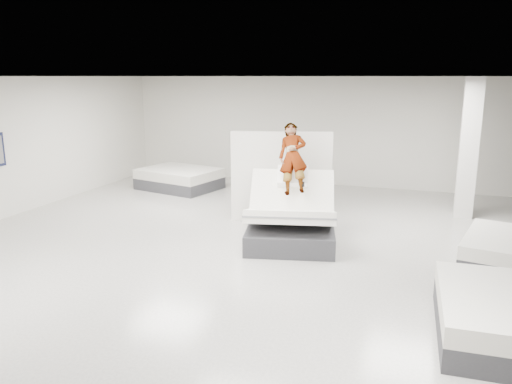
{
  "coord_description": "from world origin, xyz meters",
  "views": [
    {
      "loc": [
        3.16,
        -7.7,
        3.2
      ],
      "look_at": [
        0.03,
        1.22,
        1.0
      ],
      "focal_mm": 35.0,
      "sensor_mm": 36.0,
      "label": 1
    }
  ],
  "objects_px": {
    "flat_bed_left_far": "(180,179)",
    "column": "(469,149)",
    "divider_panel": "(281,177)",
    "flat_bed_right_far": "(510,252)",
    "remote": "(303,184)",
    "person": "(293,172)",
    "flat_bed_right_near": "(504,318)",
    "hero_bed": "(291,220)"
  },
  "relations": [
    {
      "from": "person",
      "to": "flat_bed_left_far",
      "type": "relative_size",
      "value": 0.64
    },
    {
      "from": "remote",
      "to": "column",
      "type": "xyz_separation_m",
      "value": [
        3.09,
        3.03,
        0.43
      ]
    },
    {
      "from": "flat_bed_left_far",
      "to": "column",
      "type": "distance_m",
      "value": 7.77
    },
    {
      "from": "flat_bed_right_near",
      "to": "column",
      "type": "distance_m",
      "value": 6.0
    },
    {
      "from": "remote",
      "to": "divider_panel",
      "type": "relative_size",
      "value": 0.06
    },
    {
      "from": "person",
      "to": "column",
      "type": "relative_size",
      "value": 0.49
    },
    {
      "from": "flat_bed_right_far",
      "to": "column",
      "type": "relative_size",
      "value": 0.67
    },
    {
      "from": "column",
      "to": "person",
      "type": "bearing_deg",
      "value": -141.04
    },
    {
      "from": "column",
      "to": "divider_panel",
      "type": "bearing_deg",
      "value": -155.47
    },
    {
      "from": "flat_bed_left_far",
      "to": "flat_bed_right_far",
      "type": "bearing_deg",
      "value": -23.4
    },
    {
      "from": "flat_bed_left_far",
      "to": "divider_panel",
      "type": "bearing_deg",
      "value": -31.05
    },
    {
      "from": "flat_bed_left_far",
      "to": "column",
      "type": "bearing_deg",
      "value": -3.48
    },
    {
      "from": "flat_bed_right_far",
      "to": "flat_bed_left_far",
      "type": "relative_size",
      "value": 0.88
    },
    {
      "from": "flat_bed_right_near",
      "to": "column",
      "type": "xyz_separation_m",
      "value": [
        -0.19,
        5.85,
        1.32
      ]
    },
    {
      "from": "remote",
      "to": "flat_bed_right_far",
      "type": "bearing_deg",
      "value": -14.16
    },
    {
      "from": "flat_bed_right_far",
      "to": "flat_bed_left_far",
      "type": "distance_m",
      "value": 8.98
    },
    {
      "from": "flat_bed_right_far",
      "to": "flat_bed_right_near",
      "type": "bearing_deg",
      "value": -98.37
    },
    {
      "from": "person",
      "to": "flat_bed_left_far",
      "type": "height_order",
      "value": "person"
    },
    {
      "from": "person",
      "to": "remote",
      "type": "xyz_separation_m",
      "value": [
        0.29,
        -0.29,
        -0.17
      ]
    },
    {
      "from": "hero_bed",
      "to": "column",
      "type": "height_order",
      "value": "column"
    },
    {
      "from": "person",
      "to": "flat_bed_right_far",
      "type": "xyz_separation_m",
      "value": [
        3.98,
        -0.36,
        -1.08
      ]
    },
    {
      "from": "flat_bed_left_far",
      "to": "column",
      "type": "height_order",
      "value": "column"
    },
    {
      "from": "divider_panel",
      "to": "column",
      "type": "relative_size",
      "value": 0.7
    },
    {
      "from": "flat_bed_right_near",
      "to": "column",
      "type": "bearing_deg",
      "value": 91.88
    },
    {
      "from": "remote",
      "to": "flat_bed_left_far",
      "type": "xyz_separation_m",
      "value": [
        -4.55,
        3.5,
        -0.87
      ]
    },
    {
      "from": "person",
      "to": "remote",
      "type": "relative_size",
      "value": 11.16
    },
    {
      "from": "hero_bed",
      "to": "remote",
      "type": "height_order",
      "value": "hero_bed"
    },
    {
      "from": "hero_bed",
      "to": "flat_bed_left_far",
      "type": "distance_m",
      "value": 5.59
    },
    {
      "from": "divider_panel",
      "to": "column",
      "type": "bearing_deg",
      "value": 11.18
    },
    {
      "from": "divider_panel",
      "to": "flat_bed_right_far",
      "type": "xyz_separation_m",
      "value": [
        4.5,
        -1.32,
        -0.75
      ]
    },
    {
      "from": "hero_bed",
      "to": "column",
      "type": "bearing_deg",
      "value": 42.78
    },
    {
      "from": "person",
      "to": "divider_panel",
      "type": "distance_m",
      "value": 1.14
    },
    {
      "from": "hero_bed",
      "to": "flat_bed_right_far",
      "type": "height_order",
      "value": "hero_bed"
    },
    {
      "from": "person",
      "to": "flat_bed_left_far",
      "type": "bearing_deg",
      "value": 129.94
    },
    {
      "from": "flat_bed_right_far",
      "to": "column",
      "type": "xyz_separation_m",
      "value": [
        -0.6,
        3.1,
        1.34
      ]
    },
    {
      "from": "flat_bed_right_near",
      "to": "flat_bed_right_far",
      "type": "bearing_deg",
      "value": 81.63
    },
    {
      "from": "person",
      "to": "divider_panel",
      "type": "bearing_deg",
      "value": 105.49
    },
    {
      "from": "person",
      "to": "flat_bed_right_far",
      "type": "bearing_deg",
      "value": -18.25
    },
    {
      "from": "divider_panel",
      "to": "remote",
      "type": "bearing_deg",
      "value": -70.23
    },
    {
      "from": "hero_bed",
      "to": "flat_bed_right_near",
      "type": "xyz_separation_m",
      "value": [
        3.5,
        -2.78,
        -0.15
      ]
    },
    {
      "from": "flat_bed_right_far",
      "to": "flat_bed_right_near",
      "type": "distance_m",
      "value": 2.78
    },
    {
      "from": "person",
      "to": "hero_bed",
      "type": "bearing_deg",
      "value": -90.0
    }
  ]
}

